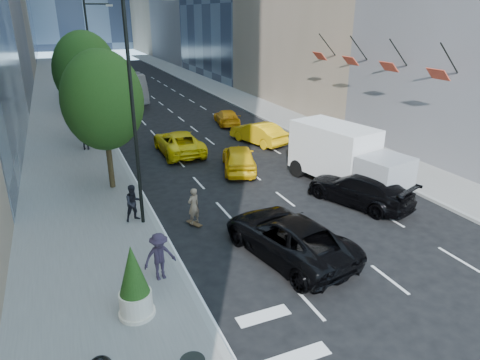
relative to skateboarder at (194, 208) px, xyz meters
name	(u,v)px	position (x,y,z in m)	size (l,w,h in m)	color
ground	(309,236)	(4.34, -3.00, -0.87)	(160.00, 160.00, 0.00)	black
sidewalk_left	(64,115)	(-4.66, 27.00, -0.79)	(6.00, 120.00, 0.15)	slate
sidewalk_right	(244,100)	(14.34, 27.00, -0.79)	(4.00, 120.00, 0.15)	slate
lamp_near	(136,100)	(-1.98, 1.00, 4.94)	(2.13, 0.22, 10.00)	black
lamp_far	(93,60)	(-1.98, 19.00, 4.94)	(2.13, 0.22, 10.00)	black
tree_near	(103,101)	(-2.86, 6.00, 4.10)	(4.20, 4.20, 7.46)	black
tree_mid	(86,71)	(-2.86, 16.00, 4.45)	(4.50, 4.50, 7.99)	black
tree_far	(75,63)	(-2.86, 29.00, 3.76)	(3.90, 3.90, 6.92)	black
traffic_signal	(79,59)	(-2.06, 37.00, 3.37)	(2.48, 0.53, 5.20)	black
facade_flags	(370,61)	(14.98, 7.00, 5.32)	(1.85, 13.30, 2.05)	black
skateboarder	(194,208)	(0.00, 0.00, 0.00)	(0.63, 0.42, 1.74)	#78614B
black_sedan_lincoln	(288,237)	(2.70, -4.00, -0.01)	(2.83, 6.14, 1.71)	black
black_sedan_mercedes	(359,189)	(8.54, -0.98, -0.06)	(2.27, 5.59, 1.62)	black
taxi_a	(239,158)	(4.84, 6.06, -0.05)	(1.93, 4.80, 1.63)	yellow
taxi_b	(258,133)	(8.52, 11.00, -0.06)	(1.70, 4.89, 1.61)	yellow
taxi_c	(179,142)	(2.34, 10.96, -0.07)	(2.65, 5.74, 1.60)	yellow
taxi_d	(227,117)	(8.54, 17.50, -0.23)	(1.78, 4.39, 1.27)	#FFA70D
city_bus	(100,85)	(-0.46, 32.64, 1.01)	(3.15, 13.46, 3.75)	silver
box_truck	(346,157)	(9.27, 1.31, 0.84)	(3.92, 7.41, 3.37)	silver
pedestrian_a	(134,203)	(-2.46, 1.33, 0.16)	(0.86, 0.67, 1.76)	black
pedestrian_b	(85,138)	(-3.59, 13.90, 0.16)	(1.03, 0.43, 1.75)	black
pedestrian_c	(160,256)	(-2.46, -3.81, 0.20)	(1.18, 0.68, 1.83)	#2C2132
planter_shrub	(134,283)	(-3.65, -5.48, 0.48)	(1.05, 1.05, 2.52)	#EFDEC6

